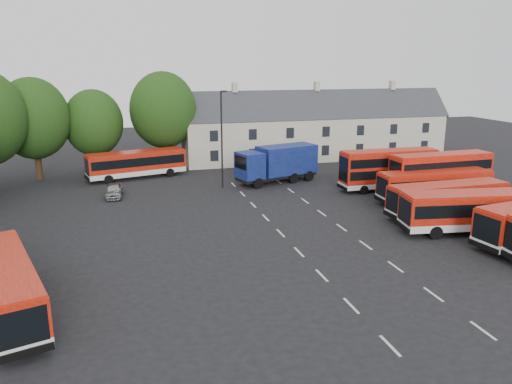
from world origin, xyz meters
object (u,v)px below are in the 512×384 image
at_px(box_truck, 278,162).
at_px(lamppost, 222,137).
at_px(bus_west, 7,283).
at_px(silver_car, 114,190).
at_px(bus_dd_south, 441,172).

distance_m(box_truck, lamppost, 6.91).
xyz_separation_m(bus_west, silver_car, (5.10, 22.50, -1.11)).
relative_size(bus_west, lamppost, 1.08).
bearing_deg(silver_car, bus_dd_south, -11.02).
xyz_separation_m(box_truck, lamppost, (-6.16, -0.71, 3.05)).
distance_m(bus_west, lamppost, 28.49).
bearing_deg(bus_west, bus_dd_south, -84.33).
distance_m(silver_car, lamppost, 11.75).
xyz_separation_m(box_truck, silver_car, (-16.94, -1.62, -1.54)).
bearing_deg(silver_car, bus_west, -99.34).
bearing_deg(bus_dd_south, lamppost, 154.10).
xyz_separation_m(bus_dd_south, lamppost, (-19.48, 8.70, 2.89)).
bearing_deg(bus_west, box_truck, -59.33).
height_order(bus_west, silver_car, bus_west).
height_order(bus_dd_south, bus_west, bus_dd_south).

